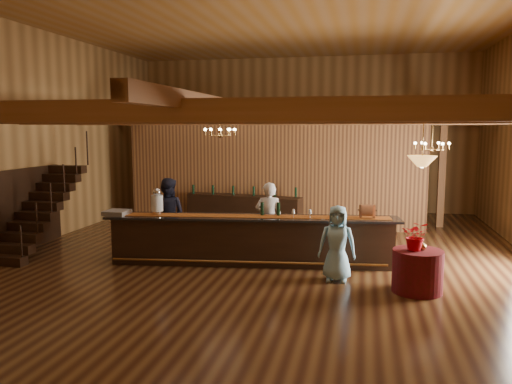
% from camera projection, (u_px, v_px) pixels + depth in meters
% --- Properties ---
extents(floor, '(14.00, 14.00, 0.00)m').
position_uv_depth(floor, '(265.00, 256.00, 11.74)').
color(floor, brown).
rests_on(floor, ground).
extents(ceiling, '(14.00, 14.00, 0.00)m').
position_uv_depth(ceiling, '(266.00, 14.00, 11.03)').
color(ceiling, olive).
rests_on(ceiling, wall_back).
extents(wall_back, '(12.00, 0.10, 5.50)m').
position_uv_depth(wall_back, '(303.00, 134.00, 18.17)').
color(wall_back, olive).
rests_on(wall_back, floor).
extents(wall_front, '(12.00, 0.10, 5.50)m').
position_uv_depth(wall_front, '(119.00, 155.00, 4.60)').
color(wall_front, olive).
rests_on(wall_front, floor).
extents(wall_left, '(0.10, 14.00, 5.50)m').
position_uv_depth(wall_left, '(34.00, 137.00, 12.65)').
color(wall_left, olive).
rests_on(wall_left, floor).
extents(beam_grid, '(11.90, 13.90, 0.39)m').
position_uv_depth(beam_grid, '(270.00, 117.00, 11.81)').
color(beam_grid, brown).
rests_on(beam_grid, wall_left).
extents(support_posts, '(9.20, 10.20, 3.20)m').
position_uv_depth(support_posts, '(261.00, 191.00, 11.05)').
color(support_posts, brown).
rests_on(support_posts, floor).
extents(partition_wall, '(9.00, 0.18, 3.10)m').
position_uv_depth(partition_wall, '(272.00, 176.00, 15.04)').
color(partition_wall, brown).
rests_on(partition_wall, floor).
extents(staircase, '(1.00, 2.80, 2.00)m').
position_uv_depth(staircase, '(39.00, 211.00, 12.05)').
color(staircase, black).
rests_on(staircase, floor).
extents(backroom_boxes, '(4.10, 0.60, 1.10)m').
position_uv_depth(backroom_boxes, '(288.00, 200.00, 17.06)').
color(backroom_boxes, black).
rests_on(backroom_boxes, floor).
extents(tasting_bar, '(6.45, 1.61, 1.08)m').
position_uv_depth(tasting_bar, '(251.00, 240.00, 10.95)').
color(tasting_bar, black).
rests_on(tasting_bar, floor).
extents(beverage_dispenser, '(0.26, 0.26, 0.60)m').
position_uv_depth(beverage_dispenser, '(157.00, 202.00, 11.08)').
color(beverage_dispenser, silver).
rests_on(beverage_dispenser, tasting_bar).
extents(glass_rack_tray, '(0.50, 0.50, 0.10)m').
position_uv_depth(glass_rack_tray, '(117.00, 213.00, 11.08)').
color(glass_rack_tray, gray).
rests_on(glass_rack_tray, tasting_bar).
extents(raffle_drum, '(0.34, 0.24, 0.30)m').
position_uv_depth(raffle_drum, '(367.00, 210.00, 10.60)').
color(raffle_drum, brown).
rests_on(raffle_drum, tasting_bar).
extents(bar_bottle_0, '(0.07, 0.07, 0.30)m').
position_uv_depth(bar_bottle_0, '(262.00, 209.00, 10.97)').
color(bar_bottle_0, black).
rests_on(bar_bottle_0, tasting_bar).
extents(bar_bottle_1, '(0.07, 0.07, 0.30)m').
position_uv_depth(bar_bottle_1, '(278.00, 209.00, 10.94)').
color(bar_bottle_1, black).
rests_on(bar_bottle_1, tasting_bar).
extents(backbar_shelf, '(3.57, 1.13, 0.99)m').
position_uv_depth(backbar_shelf, '(243.00, 212.00, 14.87)').
color(backbar_shelf, black).
rests_on(backbar_shelf, floor).
extents(round_table, '(0.90, 0.90, 0.78)m').
position_uv_depth(round_table, '(417.00, 271.00, 9.11)').
color(round_table, maroon).
rests_on(round_table, floor).
extents(chandelier_left, '(0.80, 0.80, 0.46)m').
position_uv_depth(chandelier_left, '(220.00, 132.00, 12.28)').
color(chandelier_left, '#A0743B').
rests_on(chandelier_left, beam_grid).
extents(chandelier_right, '(0.80, 0.80, 0.78)m').
position_uv_depth(chandelier_right, '(432.00, 145.00, 11.76)').
color(chandelier_right, '#A0743B').
rests_on(chandelier_right, beam_grid).
extents(pendant_lamp, '(0.52, 0.52, 0.90)m').
position_uv_depth(pendant_lamp, '(422.00, 161.00, 8.85)').
color(pendant_lamp, '#A0743B').
rests_on(pendant_lamp, beam_grid).
extents(bartender, '(0.68, 0.48, 1.75)m').
position_uv_depth(bartender, '(269.00, 220.00, 11.55)').
color(bartender, white).
rests_on(bartender, floor).
extents(staff_second, '(0.88, 0.69, 1.79)m').
position_uv_depth(staff_second, '(168.00, 215.00, 12.07)').
color(staff_second, '#1B1C2E').
rests_on(staff_second, floor).
extents(guest, '(0.75, 0.50, 1.50)m').
position_uv_depth(guest, '(337.00, 243.00, 9.74)').
color(guest, '#8BC7E8').
rests_on(guest, floor).
extents(floor_plant, '(0.75, 0.68, 1.14)m').
position_uv_depth(floor_plant, '(359.00, 209.00, 14.95)').
color(floor_plant, '#3A752E').
rests_on(floor_plant, floor).
extents(table_flowers, '(0.55, 0.49, 0.54)m').
position_uv_depth(table_flowers, '(416.00, 236.00, 9.00)').
color(table_flowers, '#A8020C').
rests_on(table_flowers, round_table).
extents(table_vase, '(0.19, 0.19, 0.29)m').
position_uv_depth(table_vase, '(422.00, 242.00, 9.05)').
color(table_vase, '#A0743B').
rests_on(table_vase, round_table).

